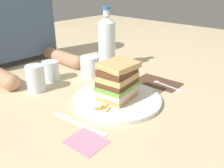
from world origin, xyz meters
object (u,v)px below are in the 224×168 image
(main_plate, at_px, (119,99))
(sandwich, at_px, (119,81))
(knife, at_px, (80,124))
(juice_glass, at_px, (90,68))
(napkin_dark, at_px, (158,82))
(water_bottle, at_px, (107,42))
(napkin_pink, at_px, (86,141))
(empty_tumbler_0, at_px, (51,71))
(empty_tumbler_1, at_px, (36,78))
(diner_across, at_px, (5,1))
(fork, at_px, (163,83))

(main_plate, height_order, sandwich, sandwich)
(knife, relative_size, juice_glass, 2.23)
(napkin_dark, distance_m, water_bottle, 0.29)
(knife, height_order, juice_glass, juice_glass)
(knife, distance_m, napkin_pink, 0.08)
(juice_glass, relative_size, empty_tumbler_0, 1.14)
(napkin_dark, bearing_deg, juice_glass, 120.88)
(sandwich, distance_m, napkin_pink, 0.25)
(empty_tumbler_1, bearing_deg, napkin_pink, -102.27)
(knife, distance_m, empty_tumbler_0, 0.36)
(main_plate, xyz_separation_m, knife, (-0.18, -0.01, -0.01))
(main_plate, xyz_separation_m, water_bottle, (0.21, 0.25, 0.11))
(water_bottle, xyz_separation_m, diner_across, (-0.25, 0.38, 0.17))
(sandwich, relative_size, water_bottle, 0.52)
(sandwich, distance_m, water_bottle, 0.33)
(fork, bearing_deg, knife, 176.73)
(knife, xyz_separation_m, diner_across, (0.13, 0.64, 0.29))
(main_plate, xyz_separation_m, napkin_pink, (-0.22, -0.08, -0.01))
(juice_glass, height_order, diner_across, diner_across)
(main_plate, distance_m, napkin_dark, 0.22)
(empty_tumbler_1, bearing_deg, knife, -97.51)
(water_bottle, relative_size, empty_tumbler_0, 3.45)
(knife, bearing_deg, empty_tumbler_1, 82.49)
(sandwich, bearing_deg, water_bottle, 50.69)
(knife, relative_size, diner_across, 0.33)
(main_plate, relative_size, fork, 1.75)
(diner_across, bearing_deg, juice_glass, -72.65)
(juice_glass, distance_m, diner_across, 0.49)
(main_plate, distance_m, diner_across, 0.69)
(sandwich, xyz_separation_m, water_bottle, (0.21, 0.25, 0.05))
(napkin_dark, height_order, fork, fork)
(napkin_dark, xyz_separation_m, knife, (-0.40, 0.00, 0.00))
(empty_tumbler_1, xyz_separation_m, diner_across, (0.10, 0.35, 0.24))
(napkin_pink, bearing_deg, main_plate, 20.86)
(empty_tumbler_0, height_order, empty_tumbler_1, empty_tumbler_1)
(main_plate, bearing_deg, knife, -176.61)
(sandwich, height_order, knife, sandwich)
(sandwich, height_order, napkin_dark, sandwich)
(empty_tumbler_0, bearing_deg, napkin_dark, -51.05)
(knife, height_order, empty_tumbler_1, empty_tumbler_1)
(water_bottle, bearing_deg, main_plate, -129.34)
(diner_across, bearing_deg, napkin_pink, -103.67)
(diner_across, bearing_deg, sandwich, -85.89)
(sandwich, height_order, empty_tumbler_1, sandwich)
(napkin_dark, xyz_separation_m, empty_tumbler_1, (-0.36, 0.29, 0.05))
(sandwich, relative_size, napkin_dark, 0.81)
(empty_tumbler_0, xyz_separation_m, diner_across, (0.00, 0.31, 0.25))
(main_plate, xyz_separation_m, juice_glass, (0.08, 0.23, 0.03))
(fork, relative_size, napkin_pink, 1.74)
(main_plate, xyz_separation_m, sandwich, (0.00, 0.00, 0.07))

